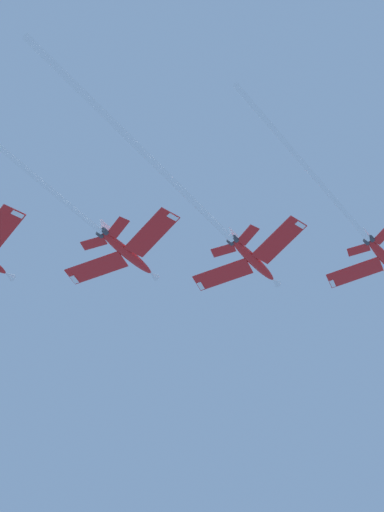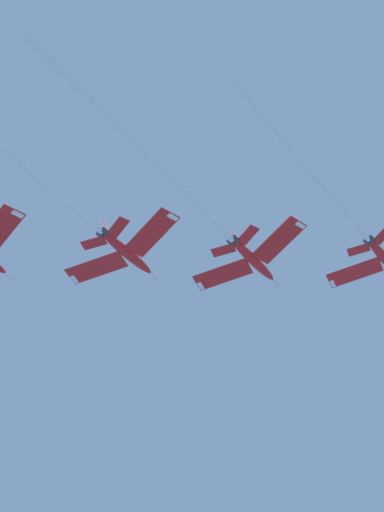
% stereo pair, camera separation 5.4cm
% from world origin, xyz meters
% --- Properties ---
extents(jet_lead, '(42.65, 32.02, 14.21)m').
position_xyz_m(jet_lead, '(-9.12, 19.88, 109.14)').
color(jet_lead, red).
extents(jet_second, '(48.16, 34.96, 14.74)m').
position_xyz_m(jet_second, '(-0.69, -4.09, 103.18)').
color(jet_second, red).
extents(jet_third, '(49.68, 35.08, 16.90)m').
position_xyz_m(jet_third, '(2.33, -21.72, 100.04)').
color(jet_third, red).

